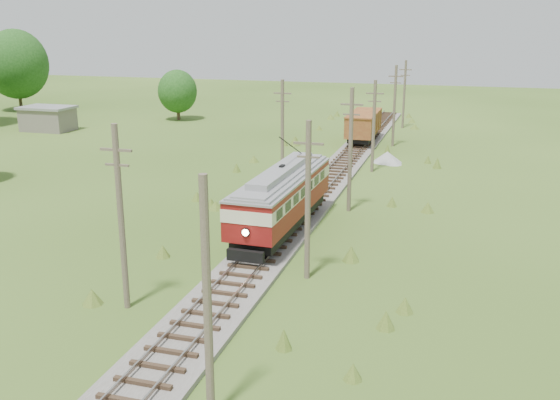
% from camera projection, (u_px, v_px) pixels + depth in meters
% --- Properties ---
extents(railbed_main, '(3.60, 96.00, 0.57)m').
position_uv_depth(railbed_main, '(316.00, 195.00, 49.43)').
color(railbed_main, '#605B54').
rests_on(railbed_main, ground).
extents(streetcar, '(3.42, 13.25, 6.02)m').
position_uv_depth(streetcar, '(282.00, 194.00, 39.94)').
color(streetcar, black).
rests_on(streetcar, ground).
extents(gondola, '(3.03, 9.14, 3.03)m').
position_uv_depth(gondola, '(364.00, 125.00, 70.55)').
color(gondola, black).
rests_on(gondola, ground).
extents(gravel_pile, '(3.00, 3.18, 1.09)m').
position_uv_depth(gravel_pile, '(388.00, 158.00, 61.42)').
color(gravel_pile, gray).
rests_on(gravel_pile, ground).
extents(utility_pole_r_1, '(0.30, 0.30, 8.80)m').
position_uv_depth(utility_pole_r_1, '(207.00, 303.00, 20.69)').
color(utility_pole_r_1, brown).
rests_on(utility_pole_r_1, ground).
extents(utility_pole_r_2, '(1.60, 0.30, 8.60)m').
position_uv_depth(utility_pole_r_2, '(308.00, 200.00, 32.61)').
color(utility_pole_r_2, brown).
rests_on(utility_pole_r_2, ground).
extents(utility_pole_r_3, '(1.60, 0.30, 9.00)m').
position_uv_depth(utility_pole_r_3, '(350.00, 149.00, 44.57)').
color(utility_pole_r_3, brown).
rests_on(utility_pole_r_3, ground).
extents(utility_pole_r_4, '(1.60, 0.30, 8.40)m').
position_uv_depth(utility_pole_r_4, '(374.00, 125.00, 56.70)').
color(utility_pole_r_4, brown).
rests_on(utility_pole_r_4, ground).
extents(utility_pole_r_5, '(1.60, 0.30, 8.90)m').
position_uv_depth(utility_pole_r_5, '(394.00, 105.00, 68.51)').
color(utility_pole_r_5, brown).
rests_on(utility_pole_r_5, ground).
extents(utility_pole_r_6, '(1.60, 0.30, 8.70)m').
position_uv_depth(utility_pole_r_6, '(404.00, 94.00, 80.58)').
color(utility_pole_r_6, brown).
rests_on(utility_pole_r_6, ground).
extents(utility_pole_l_a, '(1.60, 0.30, 9.00)m').
position_uv_depth(utility_pole_l_a, '(121.00, 217.00, 29.07)').
color(utility_pole_l_a, brown).
rests_on(utility_pole_l_a, ground).
extents(utility_pole_l_b, '(1.60, 0.30, 8.60)m').
position_uv_depth(utility_pole_l_b, '(282.00, 127.00, 55.03)').
color(utility_pole_l_b, brown).
rests_on(utility_pole_l_b, ground).
extents(tree_left_5, '(9.66, 9.66, 12.44)m').
position_uv_depth(tree_left_5, '(16.00, 64.00, 95.97)').
color(tree_left_5, '#38281C').
rests_on(tree_left_5, ground).
extents(tree_mid_a, '(5.46, 5.46, 7.03)m').
position_uv_depth(tree_mid_a, '(177.00, 91.00, 87.36)').
color(tree_mid_a, '#38281C').
rests_on(tree_mid_a, ground).
extents(shed, '(6.40, 4.40, 3.10)m').
position_uv_depth(shed, '(48.00, 118.00, 79.31)').
color(shed, slate).
rests_on(shed, ground).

